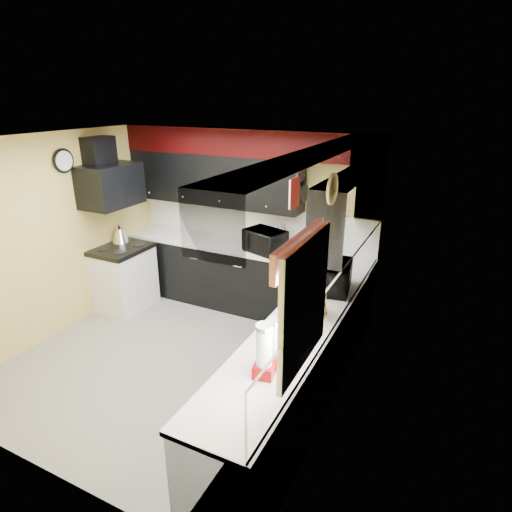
{
  "coord_description": "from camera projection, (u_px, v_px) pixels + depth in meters",
  "views": [
    {
      "loc": [
        2.65,
        -3.43,
        2.91
      ],
      "look_at": [
        0.63,
        0.67,
        1.17
      ],
      "focal_mm": 30.0,
      "sensor_mm": 36.0,
      "label": 1
    }
  ],
  "objects": [
    {
      "name": "cut_board",
      "position": [
        294.0,
        193.0,
        5.11
      ],
      "size": [
        0.03,
        0.26,
        0.35
      ],
      "primitive_type": "cube",
      "color": "white",
      "rests_on": "upper_back"
    },
    {
      "name": "upper_right",
      "position": [
        351.0,
        208.0,
        4.45
      ],
      "size": [
        0.35,
        1.8,
        0.7
      ],
      "primitive_type": "cube",
      "color": "black",
      "rests_on": "wall_right"
    },
    {
      "name": "cab_back",
      "position": [
        242.0,
        278.0,
        6.1
      ],
      "size": [
        3.6,
        0.6,
        0.9
      ],
      "primitive_type": "cube",
      "color": "black",
      "rests_on": "ground"
    },
    {
      "name": "utensil_crock",
      "position": [
        282.0,
        246.0,
        5.68
      ],
      "size": [
        0.17,
        0.17,
        0.16
      ],
      "primitive_type": "cylinder",
      "rotation": [
        0.0,
        0.0,
        0.16
      ],
      "color": "silver",
      "rests_on": "counter_back"
    },
    {
      "name": "valance",
      "position": [
        299.0,
        248.0,
        2.84
      ],
      "size": [
        0.04,
        0.88,
        0.2
      ],
      "primitive_type": "cube",
      "color": "red",
      "rests_on": "wall_right"
    },
    {
      "name": "counter_back",
      "position": [
        242.0,
        247.0,
        5.94
      ],
      "size": [
        3.62,
        0.64,
        0.04
      ],
      "primitive_type": "cube",
      "color": "white",
      "rests_on": "cab_back"
    },
    {
      "name": "deco_plate",
      "position": [
        332.0,
        189.0,
        3.18
      ],
      "size": [
        0.03,
        0.24,
        0.24
      ],
      "primitive_type": null,
      "color": "white",
      "rests_on": "wall_right"
    },
    {
      "name": "dispenser_b",
      "position": [
        264.0,
        352.0,
        3.12
      ],
      "size": [
        0.18,
        0.18,
        0.41
      ],
      "primitive_type": null,
      "rotation": [
        0.0,
        0.0,
        0.18
      ],
      "color": "#5D0203",
      "rests_on": "counter_right"
    },
    {
      "name": "toaster_oven",
      "position": [
        265.0,
        241.0,
        5.65
      ],
      "size": [
        0.62,
        0.56,
        0.3
      ],
      "primitive_type": "imported",
      "rotation": [
        0.0,
        0.0,
        -0.31
      ],
      "color": "black",
      "rests_on": "counter_back"
    },
    {
      "name": "wall_back",
      "position": [
        251.0,
        219.0,
        6.07
      ],
      "size": [
        3.6,
        0.06,
        2.5
      ],
      "primitive_type": "cube",
      "color": "#E0C666",
      "rests_on": "ground"
    },
    {
      "name": "stove",
      "position": [
        125.0,
        279.0,
        6.1
      ],
      "size": [
        0.6,
        0.75,
        0.86
      ],
      "primitive_type": "cube",
      "color": "white",
      "rests_on": "ground"
    },
    {
      "name": "soffit_back",
      "position": [
        245.0,
        142.0,
        5.54
      ],
      "size": [
        3.6,
        0.36,
        0.35
      ],
      "primitive_type": "cube",
      "color": "black",
      "rests_on": "wall_back"
    },
    {
      "name": "soffit_right",
      "position": [
        321.0,
        174.0,
        3.36
      ],
      "size": [
        0.36,
        3.24,
        0.35
      ],
      "primitive_type": "cube",
      "color": "black",
      "rests_on": "wall_right"
    },
    {
      "name": "baskets",
      "position": [
        312.0,
        291.0,
        4.0
      ],
      "size": [
        0.27,
        0.27,
        0.5
      ],
      "primitive_type": null,
      "color": "brown",
      "rests_on": "upper_right"
    },
    {
      "name": "hood_duct",
      "position": [
        99.0,
        152.0,
        5.55
      ],
      "size": [
        0.24,
        0.4,
        0.4
      ],
      "primitive_type": "cube",
      "color": "black",
      "rests_on": "wall_left"
    },
    {
      "name": "pan_top",
      "position": [
        301.0,
        173.0,
        5.25
      ],
      "size": [
        0.03,
        0.22,
        0.4
      ],
      "primitive_type": null,
      "color": "black",
      "rests_on": "upper_back"
    },
    {
      "name": "counter_right",
      "position": [
        295.0,
        333.0,
        3.81
      ],
      "size": [
        0.64,
        3.02,
        0.04
      ],
      "primitive_type": "cube",
      "color": "white",
      "rests_on": "cab_right"
    },
    {
      "name": "ceiling",
      "position": [
        166.0,
        139.0,
        4.12
      ],
      "size": [
        3.6,
        3.6,
        0.06
      ],
      "primitive_type": "cube",
      "color": "white",
      "rests_on": "wall_back"
    },
    {
      "name": "splash_back",
      "position": [
        251.0,
        223.0,
        6.08
      ],
      "size": [
        3.6,
        0.02,
        0.5
      ],
      "primitive_type": "cube",
      "color": "white",
      "rests_on": "counter_back"
    },
    {
      "name": "pan_low",
      "position": [
        304.0,
        193.0,
        5.46
      ],
      "size": [
        0.03,
        0.24,
        0.42
      ],
      "primitive_type": null,
      "color": "black",
      "rests_on": "upper_back"
    },
    {
      "name": "cab_right",
      "position": [
        293.0,
        377.0,
        3.97
      ],
      "size": [
        0.6,
        3.0,
        0.9
      ],
      "primitive_type": "cube",
      "color": "black",
      "rests_on": "ground"
    },
    {
      "name": "microwave",
      "position": [
        333.0,
        276.0,
        4.55
      ],
      "size": [
        0.45,
        0.59,
        0.3
      ],
      "primitive_type": "imported",
      "rotation": [
        0.0,
        0.0,
        1.74
      ],
      "color": "black",
      "rests_on": "counter_right"
    },
    {
      "name": "upper_back",
      "position": [
        213.0,
        179.0,
        5.93
      ],
      "size": [
        2.6,
        0.35,
        0.7
      ],
      "primitive_type": "cube",
      "color": "black",
      "rests_on": "wall_back"
    },
    {
      "name": "kettle",
      "position": [
        120.0,
        235.0,
        6.09
      ],
      "size": [
        0.23,
        0.23,
        0.2
      ],
      "primitive_type": null,
      "rotation": [
        0.0,
        0.0,
        0.01
      ],
      "color": "silver",
      "rests_on": "cooktop"
    },
    {
      "name": "splash_right",
      "position": [
        338.0,
        298.0,
        3.84
      ],
      "size": [
        0.02,
        3.6,
        0.5
      ],
      "primitive_type": "cube",
      "color": "white",
      "rests_on": "counter_right"
    },
    {
      "name": "hood",
      "position": [
        111.0,
        185.0,
        5.64
      ],
      "size": [
        0.5,
        0.78,
        0.55
      ],
      "primitive_type": "cube",
      "color": "black",
      "rests_on": "wall_left"
    },
    {
      "name": "knife_block",
      "position": [
        319.0,
        250.0,
        5.48
      ],
      "size": [
        0.11,
        0.14,
        0.2
      ],
      "primitive_type": "cube",
      "rotation": [
        0.0,
        0.0,
        -0.2
      ],
      "color": "black",
      "rests_on": "counter_back"
    },
    {
      "name": "wall_left",
      "position": [
        57.0,
        237.0,
        5.31
      ],
      "size": [
        0.06,
        3.6,
        2.5
      ],
      "primitive_type": "cube",
      "color": "#E0C666",
      "rests_on": "ground"
    },
    {
      "name": "ground",
      "position": [
        182.0,
        359.0,
        5.01
      ],
      "size": [
        3.6,
        3.6,
        0.0
      ],
      "primitive_type": "plane",
      "color": "gray",
      "rests_on": "ground"
    },
    {
      "name": "cooktop",
      "position": [
        121.0,
        249.0,
        5.94
      ],
      "size": [
        0.62,
        0.77,
        0.06
      ],
      "primitive_type": "cube",
      "color": "black",
      "rests_on": "stove"
    },
    {
      "name": "clock",
      "position": [
        63.0,
        161.0,
        5.18
      ],
      "size": [
        0.03,
        0.3,
        0.3
      ],
      "primitive_type": null,
      "color": "black",
      "rests_on": "wall_left"
    },
    {
      "name": "window",
      "position": [
        305.0,
        304.0,
        2.96
      ],
      "size": [
        0.03,
        0.86,
        0.96
      ],
      "primitive_type": null,
      "color": "white",
      "rests_on": "wall_right"
    },
    {
      "name": "pan_mid",
      "position": [
        297.0,
        195.0,
        5.23
      ],
      "size": [
        0.03,
        0.28,
        0.46
      ],
      "primitive_type": null,
      "color": "black",
      "rests_on": "upper_back"
    },
    {
      "name": "dispenser_a",
      "position": [
        274.0,
        345.0,
        3.26
      ],
      "size": [
        0.15,
        0.15,
        0.36
      ],
      "primitive_type": null,
      "rotation": [
        0.0,
        0.0,
        -0.09
      ],
      "color": "maroon",
      "rests_on": "counter_right"
    },
    {
      "name": "wall_right",
      "position": [
        340.0,
        293.0,
        3.82
      ],
      "size": [
        0.06,
        3.6,
        2.5
      ],
      "primitive_type": "cube",
      "color": "#E0C666",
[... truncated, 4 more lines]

